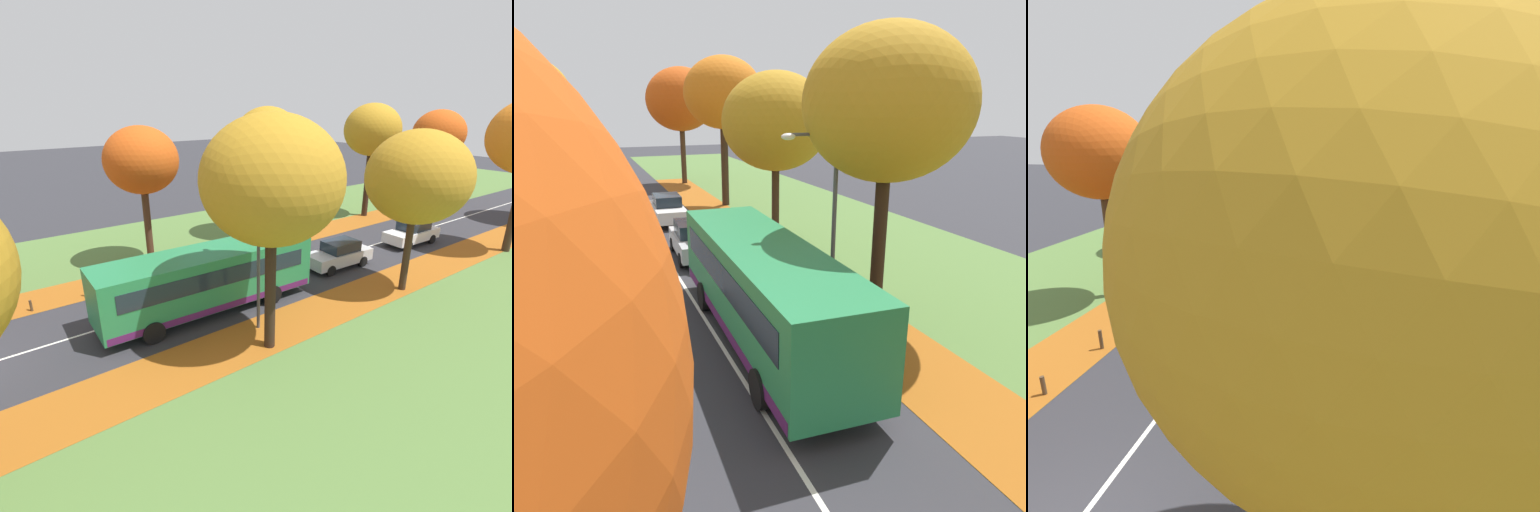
% 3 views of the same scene
% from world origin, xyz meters
% --- Properties ---
extents(grass_verge_left, '(12.00, 90.00, 0.01)m').
position_xyz_m(grass_verge_left, '(-9.20, 20.00, 0.00)').
color(grass_verge_left, '#517538').
rests_on(grass_verge_left, ground).
extents(leaf_litter_left, '(2.80, 60.00, 0.00)m').
position_xyz_m(leaf_litter_left, '(-4.60, 14.00, 0.01)').
color(leaf_litter_left, '#9E5619').
rests_on(leaf_litter_left, grass_verge_left).
extents(grass_verge_right, '(12.00, 90.00, 0.01)m').
position_xyz_m(grass_verge_right, '(9.20, 20.00, 0.00)').
color(grass_verge_right, '#517538').
rests_on(grass_verge_right, ground).
extents(leaf_litter_right, '(2.80, 60.00, 0.00)m').
position_xyz_m(leaf_litter_right, '(4.60, 14.00, 0.01)').
color(leaf_litter_right, '#9E5619').
rests_on(leaf_litter_right, grass_verge_right).
extents(road_centre_line, '(0.12, 80.00, 0.01)m').
position_xyz_m(road_centre_line, '(0.00, 20.00, 0.00)').
color(road_centre_line, silver).
rests_on(road_centre_line, ground).
extents(tree_left_near, '(4.19, 4.19, 8.14)m').
position_xyz_m(tree_left_near, '(-5.92, 10.83, 6.21)').
color(tree_left_near, '#422D1E').
rests_on(tree_left_near, ground).
extents(tree_left_mid, '(4.59, 4.59, 9.07)m').
position_xyz_m(tree_left_mid, '(-6.01, 19.87, 6.95)').
color(tree_left_mid, black).
rests_on(tree_left_mid, ground).
extents(tree_left_far, '(4.61, 4.61, 9.27)m').
position_xyz_m(tree_left_far, '(-5.49, 30.28, 7.13)').
color(tree_left_far, black).
rests_on(tree_left_far, ground).
extents(tree_left_distant, '(5.00, 5.00, 8.68)m').
position_xyz_m(tree_left_distant, '(-5.87, 40.93, 6.40)').
color(tree_left_distant, '#422D1E').
rests_on(tree_left_distant, ground).
extents(tree_right_nearest, '(5.90, 5.90, 8.39)m').
position_xyz_m(tree_right_nearest, '(5.25, 0.30, 5.73)').
color(tree_right_nearest, '#382619').
rests_on(tree_right_nearest, ground).
extents(tree_right_near, '(5.13, 5.13, 9.05)m').
position_xyz_m(tree_right_near, '(5.40, 11.19, 6.71)').
color(tree_right_near, black).
rests_on(tree_right_near, ground).
extents(tree_right_mid, '(5.00, 5.00, 8.19)m').
position_xyz_m(tree_right_mid, '(5.40, 20.16, 5.92)').
color(tree_right_mid, '#382619').
rests_on(tree_right_mid, ground).
extents(tree_right_far, '(5.10, 5.10, 9.66)m').
position_xyz_m(tree_right_far, '(5.98, 30.83, 7.32)').
color(tree_right_far, '#382619').
rests_on(tree_right_far, ground).
extents(tree_right_distant, '(5.75, 5.75, 9.58)m').
position_xyz_m(tree_right_distant, '(5.32, 41.35, 6.97)').
color(tree_right_distant, '#422D1E').
rests_on(tree_right_distant, ground).
extents(bollard_third, '(0.12, 0.12, 0.57)m').
position_xyz_m(bollard_third, '(-3.58, 3.85, 0.29)').
color(bollard_third, '#4C3823').
rests_on(bollard_third, ground).
extents(bollard_fourth, '(0.12, 0.12, 0.69)m').
position_xyz_m(bollard_fourth, '(-3.59, 6.40, 0.35)').
color(bollard_fourth, '#4C3823').
rests_on(bollard_fourth, ground).
extents(bollard_fifth, '(0.12, 0.12, 0.65)m').
position_xyz_m(bollard_fifth, '(-3.60, 8.94, 0.32)').
color(bollard_fifth, '#4C3823').
rests_on(bollard_fifth, ground).
extents(bollard_sixth, '(0.12, 0.12, 0.60)m').
position_xyz_m(bollard_sixth, '(-3.52, 11.49, 0.30)').
color(bollard_sixth, '#4C3823').
rests_on(bollard_sixth, ground).
extents(streetlamp_right, '(1.89, 0.28, 6.00)m').
position_xyz_m(streetlamp_right, '(3.67, 11.67, 3.74)').
color(streetlamp_right, '#47474C').
rests_on(streetlamp_right, ground).
extents(bus, '(2.88, 10.47, 2.98)m').
position_xyz_m(bus, '(1.30, 10.74, 1.70)').
color(bus, '#237A47').
rests_on(bus, ground).
extents(car_silver_lead, '(1.94, 4.28, 1.62)m').
position_xyz_m(car_silver_lead, '(1.22, 19.73, 0.81)').
color(car_silver_lead, '#B7BABF').
rests_on(car_silver_lead, ground).
extents(car_white_following, '(1.90, 4.26, 1.62)m').
position_xyz_m(car_white_following, '(1.33, 26.99, 0.81)').
color(car_white_following, silver).
rests_on(car_white_following, ground).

